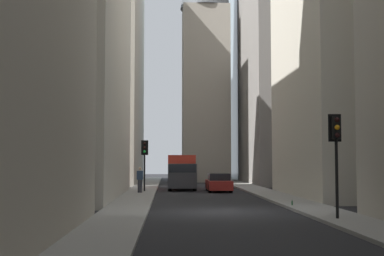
% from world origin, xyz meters
% --- Properties ---
extents(ground_plane, '(135.00, 135.00, 0.00)m').
position_xyz_m(ground_plane, '(0.00, 0.00, 0.00)').
color(ground_plane, black).
extents(sidewalk_right, '(90.00, 2.20, 0.14)m').
position_xyz_m(sidewalk_right, '(0.00, 4.50, 0.07)').
color(sidewalk_right, gray).
rests_on(sidewalk_right, ground_plane).
extents(sidewalk_left, '(90.00, 2.20, 0.14)m').
position_xyz_m(sidewalk_left, '(0.00, -4.50, 0.07)').
color(sidewalk_left, gray).
rests_on(sidewalk_left, ground_plane).
extents(building_left_far, '(14.07, 10.00, 33.86)m').
position_xyz_m(building_left_far, '(28.08, -10.60, 16.93)').
color(building_left_far, gray).
rests_on(building_left_far, ground_plane).
extents(building_right_far, '(18.47, 10.00, 25.64)m').
position_xyz_m(building_right_far, '(31.57, 10.60, 12.82)').
color(building_right_far, '#A8A091').
rests_on(building_right_far, ground_plane).
extents(building_right_midfar, '(16.79, 10.50, 21.02)m').
position_xyz_m(building_right_midfar, '(8.95, 10.59, 10.52)').
color(building_right_midfar, '#B7B2A5').
rests_on(building_right_midfar, ground_plane).
extents(church_spire, '(5.79, 5.79, 35.34)m').
position_xyz_m(church_spire, '(34.51, -1.76, 18.51)').
color(church_spire, gray).
rests_on(church_spire, ground_plane).
extents(delivery_truck, '(6.46, 2.25, 2.84)m').
position_xyz_m(delivery_truck, '(18.64, 1.40, 1.46)').
color(delivery_truck, red).
rests_on(delivery_truck, ground_plane).
extents(sedan_red, '(4.30, 1.78, 1.42)m').
position_xyz_m(sedan_red, '(15.47, -1.40, 0.66)').
color(sedan_red, maroon).
rests_on(sedan_red, ground_plane).
extents(traffic_light_foreground, '(0.43, 0.52, 4.10)m').
position_xyz_m(traffic_light_foreground, '(-4.44, -4.10, 3.15)').
color(traffic_light_foreground, black).
rests_on(traffic_light_foreground, sidewalk_left).
extents(traffic_light_midblock, '(0.43, 0.52, 3.77)m').
position_xyz_m(traffic_light_midblock, '(14.05, 4.26, 2.91)').
color(traffic_light_midblock, black).
rests_on(traffic_light_midblock, sidewalk_right).
extents(pedestrian, '(0.26, 0.44, 1.79)m').
position_xyz_m(pedestrian, '(12.22, 4.50, 1.12)').
color(pedestrian, '#33333D').
rests_on(pedestrian, sidewalk_right).
extents(discarded_bottle, '(0.07, 0.07, 0.27)m').
position_xyz_m(discarded_bottle, '(1.58, -3.77, 0.25)').
color(discarded_bottle, '#236033').
rests_on(discarded_bottle, sidewalk_left).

